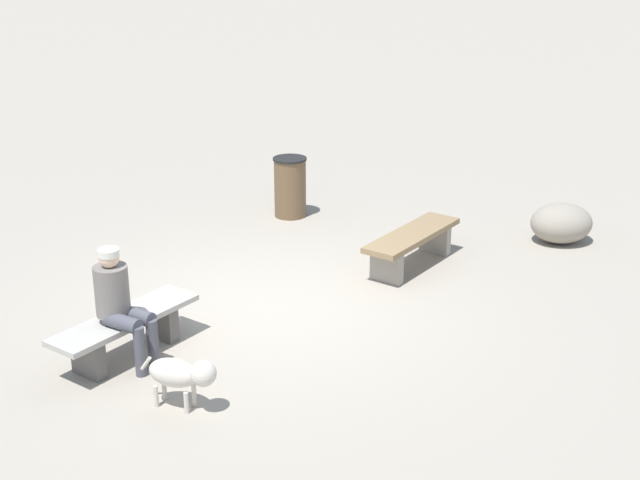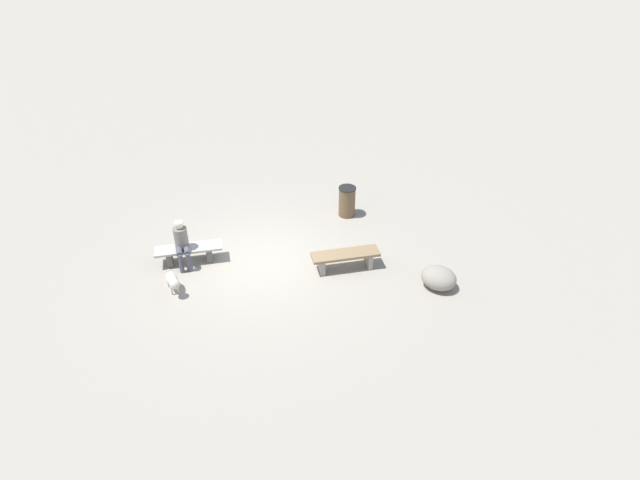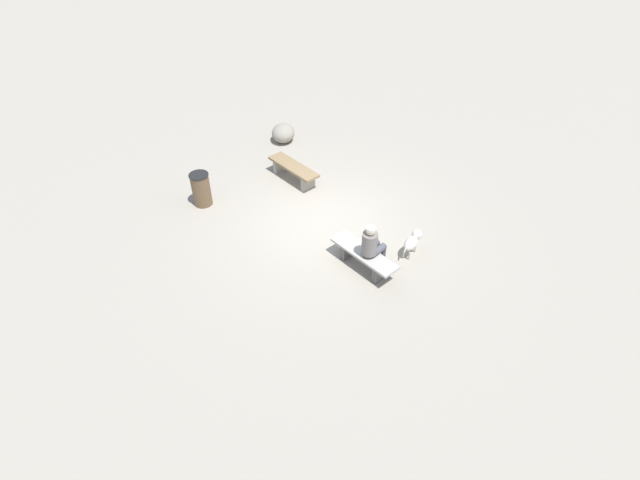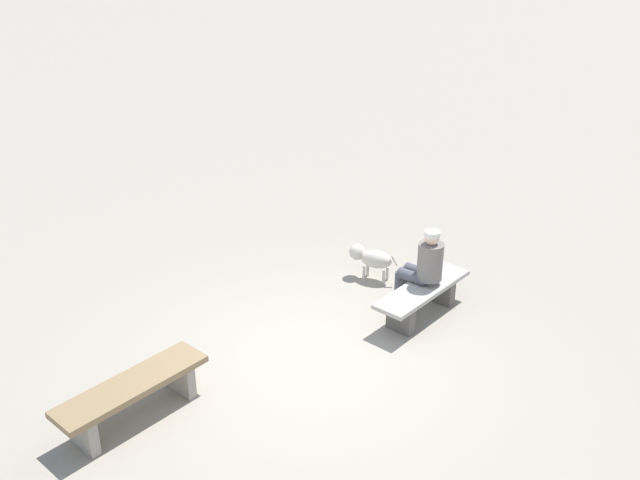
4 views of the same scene
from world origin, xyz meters
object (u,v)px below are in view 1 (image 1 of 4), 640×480
(bench_left, at_px, (412,242))
(trash_bin, at_px, (290,187))
(bench_right, at_px, (126,328))
(seated_person, at_px, (119,299))
(boulder, at_px, (561,223))
(dog, at_px, (182,374))

(bench_left, distance_m, trash_bin, 2.55)
(bench_right, relative_size, seated_person, 1.42)
(boulder, bearing_deg, trash_bin, -56.39)
(dog, height_order, trash_bin, trash_bin)
(bench_right, distance_m, dog, 1.22)
(bench_left, relative_size, seated_person, 1.44)
(seated_person, xyz_separation_m, boulder, (-6.20, 0.70, -0.42))
(bench_left, relative_size, bench_right, 1.01)
(dog, relative_size, boulder, 0.82)
(bench_right, xyz_separation_m, boulder, (-6.10, 0.81, -0.04))
(seated_person, relative_size, boulder, 1.43)
(bench_right, relative_size, trash_bin, 1.94)
(trash_bin, bearing_deg, bench_right, 31.27)
(seated_person, height_order, boulder, seated_person)
(boulder, bearing_deg, seated_person, -6.40)
(seated_person, height_order, trash_bin, seated_person)
(bench_left, bearing_deg, seated_person, -14.68)
(bench_left, distance_m, bench_right, 3.91)
(bench_right, height_order, dog, dog)
(seated_person, relative_size, trash_bin, 1.36)
(seated_person, distance_m, trash_bin, 4.79)
(trash_bin, distance_m, boulder, 3.87)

